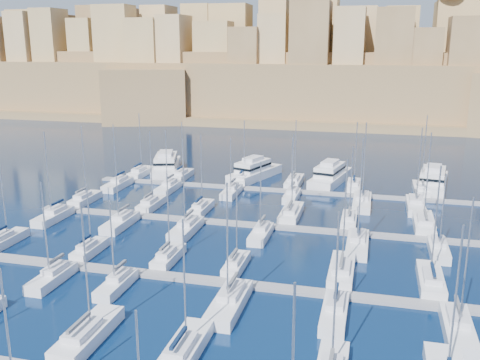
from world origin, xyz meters
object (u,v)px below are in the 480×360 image
(sailboat_2, at_px, (88,334))
(motor_yacht_b, at_px, (254,171))
(motor_yacht_c, at_px, (330,175))
(motor_yacht_d, at_px, (433,180))
(motor_yacht_a, at_px, (166,165))

(sailboat_2, xyz_separation_m, motor_yacht_b, (1.28, 69.27, 0.97))
(motor_yacht_b, distance_m, motor_yacht_c, 16.67)
(motor_yacht_b, xyz_separation_m, motor_yacht_d, (37.47, 0.85, 0.00))
(motor_yacht_d, bearing_deg, sailboat_2, -118.93)
(motor_yacht_a, distance_m, motor_yacht_d, 58.61)
(sailboat_2, relative_size, motor_yacht_a, 0.78)
(motor_yacht_c, bearing_deg, motor_yacht_b, -179.07)
(motor_yacht_c, height_order, motor_yacht_d, same)
(motor_yacht_b, xyz_separation_m, motor_yacht_c, (16.67, 0.27, 0.00))
(motor_yacht_d, bearing_deg, motor_yacht_b, -178.69)
(motor_yacht_d, bearing_deg, motor_yacht_c, -178.40)
(motor_yacht_c, bearing_deg, motor_yacht_a, 178.98)
(sailboat_2, distance_m, motor_yacht_a, 72.98)
(motor_yacht_b, height_order, motor_yacht_d, same)
(sailboat_2, height_order, motor_yacht_d, sailboat_2)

